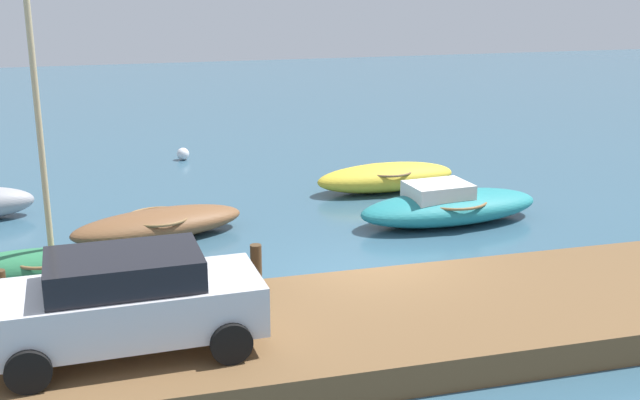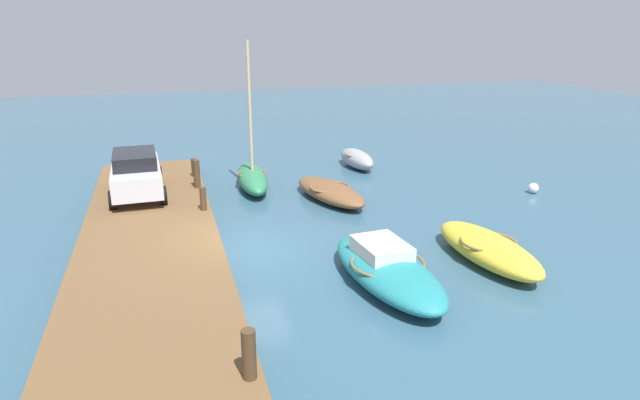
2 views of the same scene
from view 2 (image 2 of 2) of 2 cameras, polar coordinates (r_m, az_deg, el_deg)
ground_plane at (r=16.42m, az=-8.00°, el=-5.27°), size 84.00×84.00×0.00m
dock_platform at (r=16.20m, az=-17.45°, el=-5.23°), size 19.87×3.98×0.55m
motorboat_teal at (r=14.16m, az=7.02°, el=-7.14°), size 5.00×2.27×1.07m
rowboat_yellow at (r=16.07m, az=17.24°, el=-4.90°), size 4.31×1.81×0.80m
rowboat_brown at (r=20.75m, az=1.06°, el=0.91°), size 4.43×2.47×0.69m
rowboat_green at (r=22.42m, az=-7.15°, el=2.39°), size 4.27×1.36×5.89m
dinghy_grey at (r=25.66m, az=3.90°, el=4.35°), size 3.01×1.24×0.83m
mooring_post_west at (r=22.61m, az=-13.11°, el=3.36°), size 0.20×0.20×0.73m
mooring_post_mid_west at (r=20.94m, az=-12.83°, el=2.70°), size 0.24×0.24×1.06m
mooring_post_mid_east at (r=18.35m, az=-12.19°, el=0.13°), size 0.21×0.21×0.78m
mooring_post_east at (r=9.76m, az=-7.48°, el=-15.79°), size 0.25×0.25×0.94m
parked_car at (r=20.52m, az=-18.77°, el=2.74°), size 4.12×2.00×1.58m
marker_buoy at (r=23.30m, az=21.52°, el=1.17°), size 0.41×0.41×0.41m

